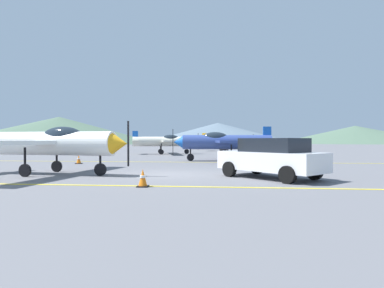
{
  "coord_description": "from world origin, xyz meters",
  "views": [
    {
      "loc": [
        2.63,
        -14.13,
        1.54
      ],
      "look_at": [
        -0.19,
        14.0,
        1.2
      ],
      "focal_mm": 29.91,
      "sensor_mm": 36.0,
      "label": 1
    }
  ],
  "objects_px": {
    "airplane_far": "(165,141)",
    "traffic_cone_side": "(143,178)",
    "airplane_near": "(51,143)",
    "airplane_back": "(227,141)",
    "car_sedan": "(271,157)",
    "traffic_cone_front": "(79,159)",
    "airplane_mid": "(223,142)"
  },
  "relations": [
    {
      "from": "airplane_far",
      "to": "traffic_cone_front",
      "type": "height_order",
      "value": "airplane_far"
    },
    {
      "from": "airplane_near",
      "to": "airplane_back",
      "type": "height_order",
      "value": "same"
    },
    {
      "from": "car_sedan",
      "to": "traffic_cone_front",
      "type": "xyz_separation_m",
      "value": [
        -11.33,
        6.83,
        -0.56
      ]
    },
    {
      "from": "airplane_near",
      "to": "traffic_cone_side",
      "type": "xyz_separation_m",
      "value": [
        5.06,
        -3.33,
        -1.15
      ]
    },
    {
      "from": "airplane_mid",
      "to": "car_sedan",
      "type": "height_order",
      "value": "airplane_mid"
    },
    {
      "from": "airplane_near",
      "to": "traffic_cone_side",
      "type": "relative_size",
      "value": 14.46
    },
    {
      "from": "airplane_far",
      "to": "traffic_cone_front",
      "type": "distance_m",
      "value": 15.32
    },
    {
      "from": "traffic_cone_side",
      "to": "airplane_near",
      "type": "bearing_deg",
      "value": 146.64
    },
    {
      "from": "car_sedan",
      "to": "traffic_cone_side",
      "type": "height_order",
      "value": "car_sedan"
    },
    {
      "from": "airplane_far",
      "to": "traffic_cone_front",
      "type": "xyz_separation_m",
      "value": [
        -2.93,
        -14.99,
        -1.15
      ]
    },
    {
      "from": "airplane_near",
      "to": "car_sedan",
      "type": "relative_size",
      "value": 1.98
    },
    {
      "from": "airplane_mid",
      "to": "traffic_cone_side",
      "type": "height_order",
      "value": "airplane_mid"
    },
    {
      "from": "car_sedan",
      "to": "traffic_cone_front",
      "type": "bearing_deg",
      "value": 148.94
    },
    {
      "from": "airplane_far",
      "to": "airplane_mid",
      "type": "bearing_deg",
      "value": -60.18
    },
    {
      "from": "car_sedan",
      "to": "traffic_cone_front",
      "type": "height_order",
      "value": "car_sedan"
    },
    {
      "from": "airplane_far",
      "to": "airplane_back",
      "type": "relative_size",
      "value": 1.0
    },
    {
      "from": "airplane_back",
      "to": "car_sedan",
      "type": "bearing_deg",
      "value": -87.24
    },
    {
      "from": "airplane_back",
      "to": "car_sedan",
      "type": "xyz_separation_m",
      "value": [
        1.53,
        -31.65,
        -0.59
      ]
    },
    {
      "from": "airplane_near",
      "to": "airplane_back",
      "type": "distance_m",
      "value": 32.22
    },
    {
      "from": "airplane_near",
      "to": "car_sedan",
      "type": "height_order",
      "value": "airplane_near"
    },
    {
      "from": "airplane_back",
      "to": "airplane_far",
      "type": "bearing_deg",
      "value": -124.93
    },
    {
      "from": "car_sedan",
      "to": "traffic_cone_side",
      "type": "distance_m",
      "value": 5.41
    },
    {
      "from": "airplane_mid",
      "to": "car_sedan",
      "type": "bearing_deg",
      "value": -79.48
    },
    {
      "from": "airplane_far",
      "to": "airplane_back",
      "type": "distance_m",
      "value": 12.0
    },
    {
      "from": "airplane_near",
      "to": "airplane_mid",
      "type": "distance_m",
      "value": 12.69
    },
    {
      "from": "airplane_near",
      "to": "airplane_mid",
      "type": "relative_size",
      "value": 1.0
    },
    {
      "from": "airplane_mid",
      "to": "airplane_near",
      "type": "bearing_deg",
      "value": -127.07
    },
    {
      "from": "traffic_cone_side",
      "to": "airplane_far",
      "type": "bearing_deg",
      "value": 98.86
    },
    {
      "from": "airplane_far",
      "to": "traffic_cone_side",
      "type": "height_order",
      "value": "airplane_far"
    },
    {
      "from": "airplane_near",
      "to": "traffic_cone_front",
      "type": "distance_m",
      "value": 6.68
    },
    {
      "from": "airplane_mid",
      "to": "traffic_cone_side",
      "type": "xyz_separation_m",
      "value": [
        -2.59,
        -13.45,
        -1.15
      ]
    },
    {
      "from": "airplane_back",
      "to": "car_sedan",
      "type": "distance_m",
      "value": 31.7
    }
  ]
}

